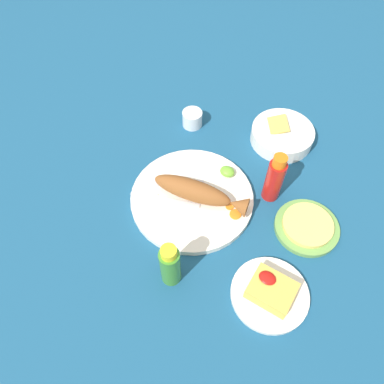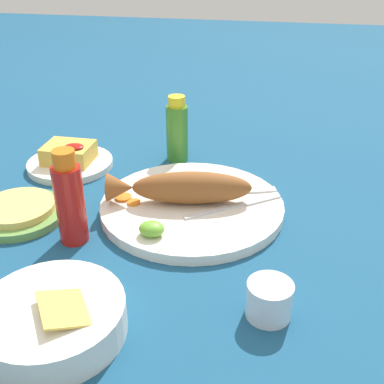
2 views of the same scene
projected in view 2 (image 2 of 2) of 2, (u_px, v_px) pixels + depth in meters
name	position (u px, v px, depth m)	size (l,w,h in m)	color
ground_plane	(192.00, 211.00, 0.85)	(4.00, 4.00, 0.00)	navy
main_plate	(192.00, 206.00, 0.85)	(0.32, 0.32, 0.02)	white
fried_fish	(181.00, 188.00, 0.83)	(0.26, 0.10, 0.06)	brown
fork_near	(233.00, 192.00, 0.87)	(0.18, 0.07, 0.00)	silver
fork_far	(240.00, 204.00, 0.83)	(0.16, 0.12, 0.00)	silver
carrot_slice_near	(134.00, 202.00, 0.84)	(0.02, 0.02, 0.00)	orange
carrot_slice_mid	(123.00, 197.00, 0.85)	(0.03, 0.03, 0.00)	orange
lime_wedge_main	(152.00, 229.00, 0.75)	(0.04, 0.03, 0.02)	#6BB233
hot_sauce_bottle_red	(70.00, 200.00, 0.74)	(0.05, 0.05, 0.16)	#B21914
hot_sauce_bottle_green	(177.00, 131.00, 1.01)	(0.05, 0.05, 0.14)	#3D8428
salt_cup	(269.00, 302.00, 0.61)	(0.06, 0.06, 0.05)	silver
side_plate_fries	(70.00, 164.00, 1.01)	(0.18, 0.18, 0.01)	white
fries_pile	(69.00, 153.00, 0.99)	(0.10, 0.08, 0.04)	gold
guacamole_bowl	(52.00, 317.00, 0.58)	(0.18, 0.18, 0.06)	white
tortilla_plate	(19.00, 214.00, 0.83)	(0.16, 0.16, 0.01)	#6B9E4C
tortilla_stack	(18.00, 207.00, 0.82)	(0.13, 0.13, 0.01)	#E0C666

